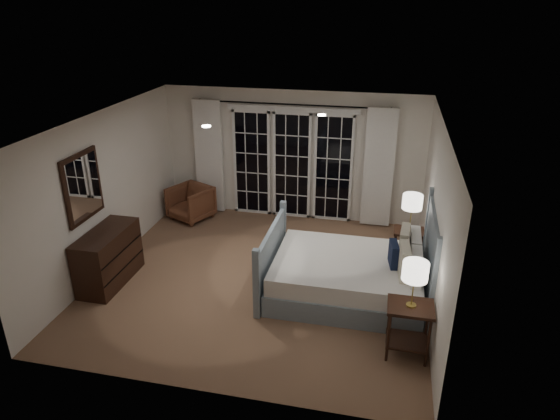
% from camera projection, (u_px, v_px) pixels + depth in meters
% --- Properties ---
extents(floor, '(5.00, 5.00, 0.00)m').
position_uv_depth(floor, '(261.00, 278.00, 7.84)').
color(floor, brown).
rests_on(floor, ground).
extents(ceiling, '(5.00, 5.00, 0.00)m').
position_uv_depth(ceiling, '(258.00, 121.00, 6.84)').
color(ceiling, silver).
rests_on(ceiling, wall_back).
extents(wall_left, '(0.02, 5.00, 2.50)m').
position_uv_depth(wall_left, '(106.00, 191.00, 7.84)').
color(wall_left, white).
rests_on(wall_left, floor).
extents(wall_right, '(0.02, 5.00, 2.50)m').
position_uv_depth(wall_right, '(435.00, 220.00, 6.84)').
color(wall_right, white).
rests_on(wall_right, floor).
extents(wall_back, '(5.00, 0.02, 2.50)m').
position_uv_depth(wall_back, '(292.00, 155.00, 9.58)').
color(wall_back, white).
rests_on(wall_back, floor).
extents(wall_front, '(5.00, 0.02, 2.50)m').
position_uv_depth(wall_front, '(197.00, 297.00, 5.10)').
color(wall_front, white).
rests_on(wall_front, floor).
extents(french_doors, '(2.50, 0.04, 2.20)m').
position_uv_depth(french_doors, '(292.00, 164.00, 9.61)').
color(french_doors, black).
rests_on(french_doors, wall_back).
extents(curtain_rod, '(3.50, 0.03, 0.03)m').
position_uv_depth(curtain_rod, '(292.00, 104.00, 9.09)').
color(curtain_rod, black).
rests_on(curtain_rod, wall_back).
extents(curtain_left, '(0.55, 0.10, 2.25)m').
position_uv_depth(curtain_left, '(209.00, 157.00, 9.84)').
color(curtain_left, white).
rests_on(curtain_left, curtain_rod).
extents(curtain_right, '(0.55, 0.10, 2.25)m').
position_uv_depth(curtain_right, '(379.00, 168.00, 9.19)').
color(curtain_right, white).
rests_on(curtain_right, curtain_rod).
extents(downlight_a, '(0.12, 0.12, 0.01)m').
position_uv_depth(downlight_a, '(322.00, 115.00, 7.23)').
color(downlight_a, white).
rests_on(downlight_a, ceiling).
extents(downlight_b, '(0.12, 0.12, 0.01)m').
position_uv_depth(downlight_b, '(206.00, 126.00, 6.61)').
color(downlight_b, white).
rests_on(downlight_b, ceiling).
extents(bed, '(2.33, 1.68, 1.36)m').
position_uv_depth(bed, '(351.00, 275.00, 7.28)').
color(bed, gray).
rests_on(bed, floor).
extents(nightstand_left, '(0.55, 0.44, 0.71)m').
position_uv_depth(nightstand_left, '(409.00, 322.00, 6.00)').
color(nightstand_left, black).
rests_on(nightstand_left, floor).
extents(nightstand_right, '(0.48, 0.38, 0.62)m').
position_uv_depth(nightstand_right, '(408.00, 242.00, 8.08)').
color(nightstand_right, black).
rests_on(nightstand_right, floor).
extents(lamp_left, '(0.30, 0.30, 0.59)m').
position_uv_depth(lamp_left, '(415.00, 272.00, 5.72)').
color(lamp_left, tan).
rests_on(lamp_left, nightstand_left).
extents(lamp_right, '(0.32, 0.32, 0.61)m').
position_uv_depth(lamp_right, '(412.00, 202.00, 7.80)').
color(lamp_right, tan).
rests_on(lamp_right, nightstand_right).
extents(armchair, '(0.96, 0.97, 0.67)m').
position_uv_depth(armchair, '(191.00, 203.00, 9.79)').
color(armchair, brown).
rests_on(armchair, floor).
extents(dresser, '(0.51, 1.20, 0.85)m').
position_uv_depth(dresser, '(108.00, 257.00, 7.58)').
color(dresser, black).
rests_on(dresser, floor).
extents(mirror, '(0.05, 0.85, 1.00)m').
position_uv_depth(mirror, '(83.00, 187.00, 7.18)').
color(mirror, black).
rests_on(mirror, wall_left).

